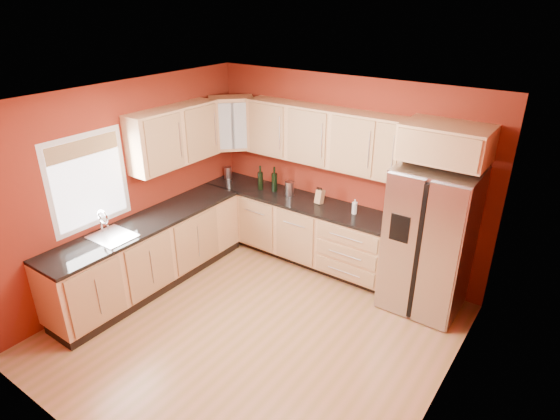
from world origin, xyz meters
name	(u,v)px	position (x,y,z in m)	size (l,w,h in m)	color
floor	(254,331)	(0.00, 0.00, 0.00)	(4.00, 4.00, 0.00)	olive
ceiling	(248,103)	(0.00, 0.00, 2.60)	(4.00, 4.00, 0.00)	silver
wall_back	(344,175)	(0.00, 2.00, 1.30)	(4.00, 0.04, 2.60)	maroon
wall_front	(75,336)	(0.00, -2.00, 1.30)	(4.00, 0.04, 2.60)	maroon
wall_left	(126,188)	(-2.00, 0.00, 1.30)	(0.04, 4.00, 2.60)	maroon
wall_right	(446,297)	(2.00, 0.00, 1.30)	(0.04, 4.00, 2.60)	maroon
base_cabinets_back	(297,229)	(-0.55, 1.70, 0.44)	(2.90, 0.60, 0.88)	tan
base_cabinets_left	(150,254)	(-1.70, 0.00, 0.44)	(0.60, 2.80, 0.88)	tan
countertop_back	(297,200)	(-0.55, 1.69, 0.90)	(2.90, 0.62, 0.04)	black
countertop_left	(147,223)	(-1.69, 0.00, 0.90)	(0.62, 2.80, 0.04)	black
upper_cabinets_back	(323,136)	(-0.25, 1.83, 1.83)	(2.30, 0.33, 0.75)	tan
upper_cabinets_left	(175,136)	(-1.83, 0.72, 1.83)	(0.33, 1.35, 0.75)	tan
corner_upper_cabinet	(232,123)	(-1.67, 1.67, 1.83)	(0.62, 0.33, 0.75)	tan
over_fridge_cabinet	(446,143)	(1.35, 1.70, 2.05)	(0.92, 0.60, 0.40)	tan
refrigerator	(429,240)	(1.35, 1.62, 0.89)	(0.90, 0.75, 1.78)	silver
window	(89,181)	(-1.98, -0.50, 1.55)	(0.03, 0.90, 1.00)	white
sink_faucet	(111,225)	(-1.69, -0.50, 1.07)	(0.50, 0.42, 0.30)	silver
canister_left	(228,173)	(-1.85, 1.74, 1.01)	(0.11, 0.11, 0.19)	silver
canister_right	(289,188)	(-0.70, 1.73, 1.02)	(0.13, 0.13, 0.21)	silver
wine_bottle_a	(260,178)	(-1.18, 1.68, 1.10)	(0.08, 0.08, 0.36)	black
wine_bottle_b	(274,179)	(-0.97, 1.74, 1.10)	(0.08, 0.08, 0.36)	black
knife_block	(320,197)	(-0.21, 1.74, 1.02)	(0.10, 0.09, 0.19)	#AF8055
soap_dispenser	(355,207)	(0.32, 1.71, 1.02)	(0.07, 0.07, 0.20)	silver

